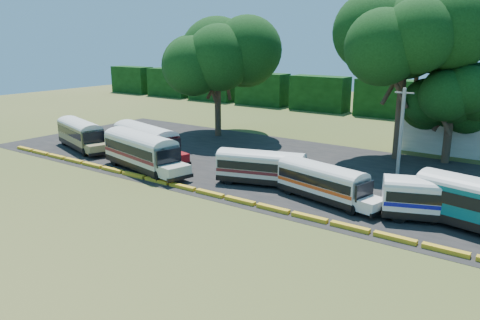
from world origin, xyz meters
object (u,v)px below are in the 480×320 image
Objects in this scene: bus_cream_west at (142,149)px; bus_white_red at (324,180)px; bus_beige at (81,133)px; bus_red at (147,140)px; tree_west at (217,54)px.

bus_cream_west is 1.24× the size of bus_white_red.
bus_beige is 9.69m from bus_red.
bus_red reaches higher than bus_beige.
bus_white_red is at bearing 11.31° from bus_red.
bus_red is (9.63, 1.06, 0.17)m from bus_beige.
bus_red is 20.78m from bus_white_red.
bus_beige is 1.12× the size of bus_white_red.
tree_west is (8.06, 15.07, 8.49)m from bus_beige.
tree_west reaches higher than bus_cream_west.
bus_red is 0.99× the size of bus_cream_west.
bus_red reaches higher than bus_white_red.
bus_beige is 0.91× the size of bus_cream_west.
bus_white_red is at bearing 18.57° from bus_cream_west.
bus_red is 0.76× the size of tree_west.
bus_beige is 19.08m from tree_west.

